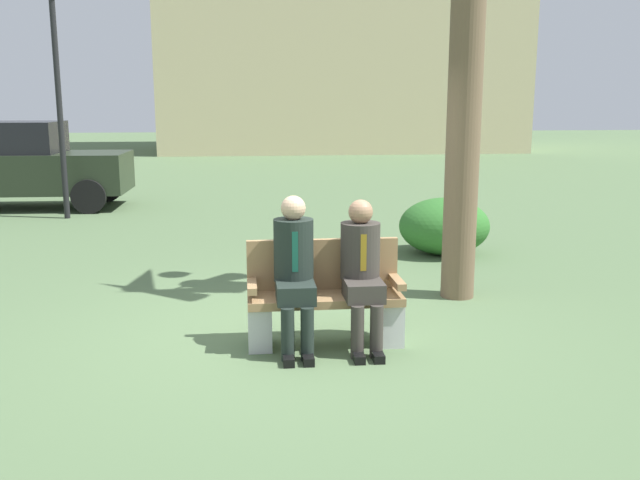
# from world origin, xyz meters

# --- Properties ---
(ground_plane) EXTENTS (80.00, 80.00, 0.00)m
(ground_plane) POSITION_xyz_m (0.00, 0.00, 0.00)
(ground_plane) COLOR #4F6844
(park_bench) EXTENTS (1.33, 0.44, 0.90)m
(park_bench) POSITION_xyz_m (0.33, -0.22, 0.39)
(park_bench) COLOR #99754C
(park_bench) RESTS_ON ground
(seated_man_left) EXTENTS (0.34, 0.72, 1.31)m
(seated_man_left) POSITION_xyz_m (0.06, -0.33, 0.73)
(seated_man_left) COLOR #1E2823
(seated_man_left) RESTS_ON ground
(seated_man_right) EXTENTS (0.34, 0.72, 1.27)m
(seated_man_right) POSITION_xyz_m (0.63, -0.34, 0.71)
(seated_man_right) COLOR #38332D
(seated_man_right) RESTS_ON ground
(shrub_near_bench) EXTENTS (1.24, 1.14, 0.78)m
(shrub_near_bench) POSITION_xyz_m (2.38, 3.17, 0.39)
(shrub_near_bench) COLOR #2E6A28
(shrub_near_bench) RESTS_ON ground
(parked_car_near) EXTENTS (3.94, 1.79, 1.68)m
(parked_car_near) POSITION_xyz_m (-4.61, 8.06, 0.84)
(parked_car_near) COLOR #232D1E
(parked_car_near) RESTS_ON ground
(street_lamp) EXTENTS (0.24, 0.24, 3.99)m
(street_lamp) POSITION_xyz_m (-3.52, 6.77, 2.41)
(street_lamp) COLOR black
(street_lamp) RESTS_ON ground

